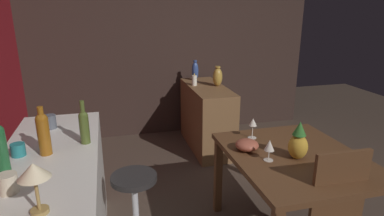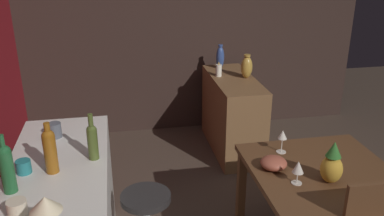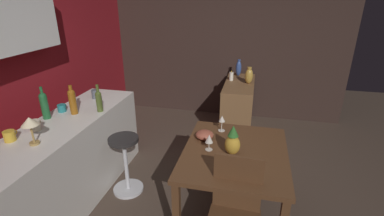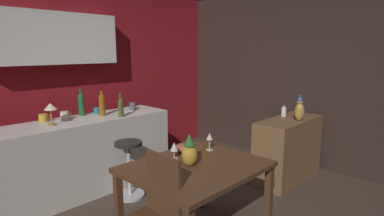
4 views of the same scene
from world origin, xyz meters
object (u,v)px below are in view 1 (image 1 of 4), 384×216
object	(u,v)px
sideboard_cabinet	(207,117)
cup_teal	(18,150)
wine_bottle_olive	(84,125)
pillar_candle_tall	(194,80)
bar_stool	(136,214)
fruit_bowl	(247,145)
pineapple_centerpiece	(298,143)
dining_table	(295,166)
wine_bottle_green	(0,146)
counter_lamp	(34,175)
wine_bottle_amber	(43,132)
wine_glass_left	(253,123)
wine_glass_right	(269,146)
vase_brass	(218,77)
cup_cream	(8,183)
cup_slate	(50,122)
vase_ceramic_blue	(195,71)

from	to	relation	value
sideboard_cabinet	cup_teal	size ratio (longest dim) A/B	9.10
wine_bottle_olive	pillar_candle_tall	world-z (taller)	wine_bottle_olive
bar_stool	fruit_bowl	size ratio (longest dim) A/B	3.80
pineapple_centerpiece	pillar_candle_tall	distance (m)	2.06
pillar_candle_tall	dining_table	bearing A→B (deg)	-173.18
wine_bottle_green	counter_lamp	bearing A→B (deg)	-151.01
bar_stool	pillar_candle_tall	xyz separation A→B (m)	(1.88, -0.94, 0.53)
wine_bottle_amber	wine_glass_left	bearing A→B (deg)	-80.08
wine_glass_right	counter_lamp	size ratio (longest dim) A/B	0.63
vase_brass	bar_stool	bearing A→B (deg)	145.54
wine_glass_right	sideboard_cabinet	bearing A→B (deg)	-4.20
bar_stool	wine_glass_left	bearing A→B (deg)	-75.30
dining_table	wine_glass_left	size ratio (longest dim) A/B	6.57
wine_bottle_olive	bar_stool	bearing A→B (deg)	-110.92
wine_glass_right	cup_cream	size ratio (longest dim) A/B	1.19
wine_bottle_olive	cup_teal	size ratio (longest dim) A/B	2.47
cup_cream	cup_slate	size ratio (longest dim) A/B	1.07
cup_slate	vase_brass	xyz separation A→B (m)	(1.29, -1.78, -0.01)
wine_bottle_olive	counter_lamp	size ratio (longest dim) A/B	1.21
bar_stool	vase_ceramic_blue	bearing A→B (deg)	-25.42
wine_glass_left	counter_lamp	world-z (taller)	counter_lamp
vase_brass	cup_slate	bearing A→B (deg)	125.94
sideboard_cabinet	wine_bottle_amber	world-z (taller)	wine_bottle_amber
pillar_candle_tall	vase_ceramic_blue	xyz separation A→B (m)	(0.28, -0.09, 0.07)
wine_glass_right	dining_table	bearing A→B (deg)	-82.63
wine_bottle_green	wine_bottle_amber	bearing A→B (deg)	-48.97
counter_lamp	pillar_candle_tall	distance (m)	2.90
wine_glass_left	vase_brass	xyz separation A→B (m)	(1.50, -0.21, 0.07)
wine_bottle_green	pillar_candle_tall	distance (m)	2.65
wine_glass_left	cup_teal	world-z (taller)	cup_teal
fruit_bowl	wine_bottle_green	distance (m)	1.63
wine_bottle_green	cup_slate	size ratio (longest dim) A/B	2.77
wine_glass_left	wine_bottle_olive	world-z (taller)	wine_bottle_olive
wine_bottle_green	cup_cream	xyz separation A→B (m)	(-0.26, -0.09, -0.10)
dining_table	wine_bottle_green	world-z (taller)	wine_bottle_green
dining_table	cup_cream	size ratio (longest dim) A/B	8.68
dining_table	pillar_candle_tall	xyz separation A→B (m)	(1.99, 0.24, 0.24)
wine_bottle_olive	pillar_candle_tall	distance (m)	2.16
wine_glass_left	fruit_bowl	xyz separation A→B (m)	(-0.21, 0.14, -0.09)
wine_bottle_amber	cup_slate	size ratio (longest dim) A/B	2.57
dining_table	pineapple_centerpiece	world-z (taller)	pineapple_centerpiece
wine_glass_left	pineapple_centerpiece	world-z (taller)	pineapple_centerpiece
cup_slate	pillar_candle_tall	xyz separation A→B (m)	(1.40, -1.51, -0.07)
dining_table	vase_brass	world-z (taller)	vase_brass
pineapple_centerpiece	fruit_bowl	distance (m)	0.37
wine_glass_left	wine_bottle_olive	xyz separation A→B (m)	(-0.15, 1.30, 0.16)
sideboard_cabinet	vase_brass	distance (m)	0.55
sideboard_cabinet	counter_lamp	world-z (taller)	counter_lamp
dining_table	counter_lamp	bearing A→B (deg)	108.17
wine_glass_left	wine_bottle_green	size ratio (longest dim) A/B	0.51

